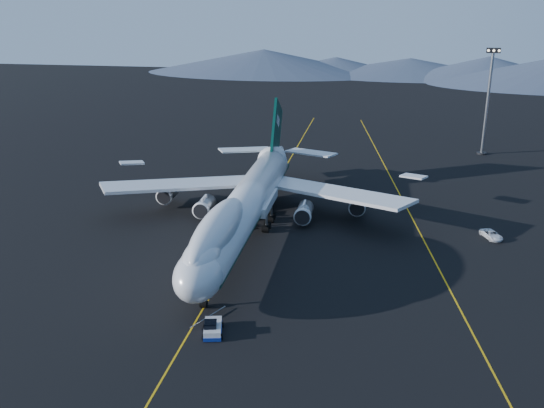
% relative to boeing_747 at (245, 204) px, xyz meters
% --- Properties ---
extents(ground, '(500.00, 500.00, 0.00)m').
position_rel_boeing_747_xyz_m(ground, '(-0.00, -0.03, -5.81)').
color(ground, black).
rests_on(ground, ground).
extents(taxiway_line_main, '(0.25, 220.00, 0.01)m').
position_rel_boeing_747_xyz_m(taxiway_line_main, '(-0.00, -0.03, -5.80)').
color(taxiway_line_main, gold).
rests_on(taxiway_line_main, ground).
extents(taxiway_line_side, '(28.08, 198.09, 0.01)m').
position_rel_boeing_747_xyz_m(taxiway_line_side, '(30.00, 9.97, -5.80)').
color(taxiway_line_side, gold).
rests_on(taxiway_line_side, ground).
extents(boeing_747, '(59.62, 72.43, 19.37)m').
position_rel_boeing_747_xyz_m(boeing_747, '(0.00, 0.00, 0.00)').
color(boeing_747, silver).
rests_on(boeing_747, ground).
extents(pushback_tug, '(3.27, 4.81, 1.93)m').
position_rel_boeing_747_xyz_m(pushback_tug, '(3.00, -32.77, -5.21)').
color(pushback_tug, silver).
rests_on(pushback_tug, ground).
extents(service_van, '(3.93, 5.40, 1.36)m').
position_rel_boeing_747_xyz_m(service_van, '(42.58, 6.15, -5.13)').
color(service_van, white).
rests_on(service_van, ground).
extents(floodlight_mast, '(3.41, 2.56, 27.63)m').
position_rel_boeing_747_xyz_m(floodlight_mast, '(49.72, 67.71, 8.18)').
color(floodlight_mast, black).
rests_on(floodlight_mast, ground).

